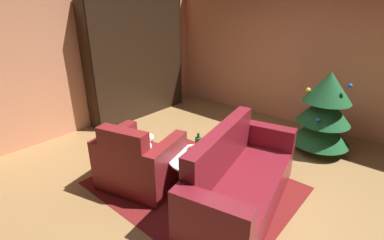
{
  "coord_description": "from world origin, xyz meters",
  "views": [
    {
      "loc": [
        1.71,
        -2.48,
        2.11
      ],
      "look_at": [
        -0.5,
        0.08,
        0.72
      ],
      "focal_mm": 26.28,
      "sensor_mm": 36.0,
      "label": 1
    }
  ],
  "objects": [
    {
      "name": "coffee_table",
      "position": [
        -0.12,
        -0.25,
        0.41
      ],
      "size": [
        0.69,
        0.69,
        0.45
      ],
      "color": "black",
      "rests_on": "ground"
    },
    {
      "name": "armchair_red",
      "position": [
        -0.74,
        -0.63,
        0.31
      ],
      "size": [
        1.08,
        0.97,
        0.86
      ],
      "color": "maroon",
      "rests_on": "ground"
    },
    {
      "name": "area_rug",
      "position": [
        -0.2,
        -0.22,
        0.0
      ],
      "size": [
        2.33,
        1.87,
        0.01
      ],
      "primitive_type": "cube",
      "color": "maroon",
      "rests_on": "ground"
    },
    {
      "name": "decorated_tree",
      "position": [
        0.66,
        1.75,
        0.64
      ],
      "size": [
        0.86,
        0.86,
        1.24
      ],
      "color": "brown",
      "rests_on": "ground"
    },
    {
      "name": "bookshelf_unit",
      "position": [
        -2.65,
        1.11,
        1.08
      ],
      "size": [
        0.35,
        2.12,
        2.2
      ],
      "color": "black",
      "rests_on": "ground"
    },
    {
      "name": "wall_back",
      "position": [
        0.0,
        2.66,
        1.27
      ],
      "size": [
        5.86,
        0.06,
        2.54
      ],
      "primitive_type": "cube",
      "color": "tan",
      "rests_on": "ground"
    },
    {
      "name": "book_stack_on_table",
      "position": [
        -0.16,
        -0.21,
        0.5
      ],
      "size": [
        0.21,
        0.15,
        0.1
      ],
      "color": "#DDC452",
      "rests_on": "coffee_table"
    },
    {
      "name": "bottle_on_table",
      "position": [
        -0.23,
        -0.1,
        0.54
      ],
      "size": [
        0.08,
        0.08,
        0.22
      ],
      "color": "#1D5722",
      "rests_on": "coffee_table"
    },
    {
      "name": "couch_red",
      "position": [
        0.42,
        -0.19,
        0.31
      ],
      "size": [
        1.08,
        1.96,
        0.92
      ],
      "color": "maroon",
      "rests_on": "ground"
    },
    {
      "name": "ground_plane",
      "position": [
        0.0,
        0.0,
        0.0
      ],
      "size": [
        6.89,
        6.89,
        0.0
      ],
      "primitive_type": "plane",
      "color": "olive"
    },
    {
      "name": "wall_left",
      "position": [
        -2.9,
        0.0,
        1.27
      ],
      "size": [
        0.06,
        5.37,
        2.54
      ],
      "primitive_type": "cube",
      "color": "tan",
      "rests_on": "ground"
    }
  ]
}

